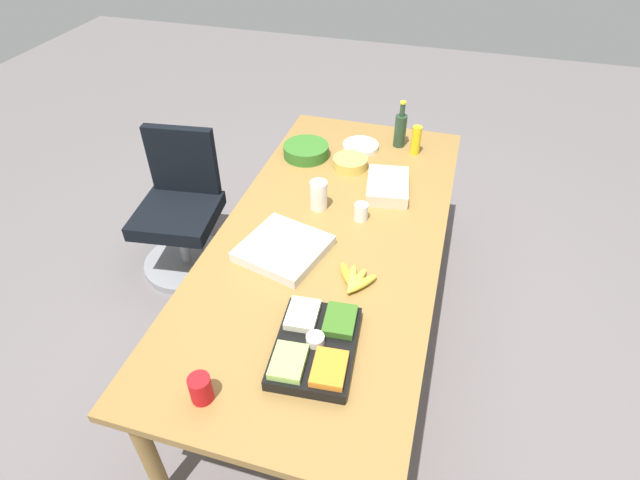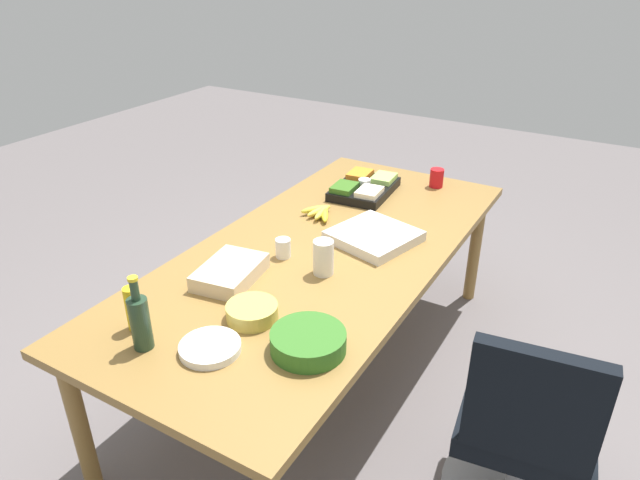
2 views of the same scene
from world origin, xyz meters
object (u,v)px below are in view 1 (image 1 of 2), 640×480
at_px(salad_bowl, 306,151).
at_px(paper_plate_stack, 361,146).
at_px(paper_cup, 361,212).
at_px(mustard_bottle, 416,140).
at_px(banana_bunch, 354,280).
at_px(conference_table, 331,242).
at_px(mayo_jar, 319,195).
at_px(veggie_tray, 315,345).
at_px(sheet_cake, 388,186).
at_px(wine_bottle, 400,129).
at_px(red_solo_cup, 201,389).
at_px(pizza_box, 284,248).
at_px(office_chair, 182,219).
at_px(chip_bowl, 350,163).

bearing_deg(salad_bowl, paper_plate_stack, -58.49).
height_order(paper_cup, salad_bowl, paper_cup).
relative_size(paper_plate_stack, mustard_bottle, 1.25).
bearing_deg(banana_bunch, mustard_bottle, -4.53).
bearing_deg(banana_bunch, conference_table, 31.10).
distance_m(paper_cup, mayo_jar, 0.24).
height_order(veggie_tray, sheet_cake, veggie_tray).
relative_size(wine_bottle, sheet_cake, 0.91).
bearing_deg(banana_bunch, wine_bottle, 0.58).
distance_m(red_solo_cup, pizza_box, 0.82).
distance_m(banana_bunch, paper_cup, 0.47).
bearing_deg(mayo_jar, paper_plate_stack, -6.44).
distance_m(office_chair, sheet_cake, 1.34).
height_order(paper_cup, mayo_jar, mayo_jar).
bearing_deg(sheet_cake, paper_plate_stack, 29.89).
bearing_deg(wine_bottle, sheet_cake, -177.54).
relative_size(wine_bottle, chip_bowl, 1.45).
xyz_separation_m(banana_bunch, wine_bottle, (1.27, 0.01, 0.09)).
distance_m(paper_cup, wine_bottle, 0.81).
relative_size(red_solo_cup, sheet_cake, 0.34).
bearing_deg(paper_cup, salad_bowl, 41.00).
xyz_separation_m(office_chair, mustard_bottle, (0.56, -1.36, 0.48)).
bearing_deg(paper_plate_stack, pizza_box, 172.85).
xyz_separation_m(banana_bunch, chip_bowl, (0.93, 0.24, 0.01)).
xyz_separation_m(red_solo_cup, paper_plate_stack, (1.88, -0.15, -0.04)).
distance_m(conference_table, mustard_bottle, 0.95).
relative_size(paper_plate_stack, sheet_cake, 0.69).
distance_m(banana_bunch, veggie_tray, 0.40).
bearing_deg(wine_bottle, mayo_jar, 158.96).
bearing_deg(mustard_bottle, office_chair, 112.40).
xyz_separation_m(conference_table, sheet_cake, (0.43, -0.20, 0.10)).
bearing_deg(wine_bottle, office_chair, 116.63).
bearing_deg(banana_bunch, sheet_cake, -0.74).
distance_m(banana_bunch, red_solo_cup, 0.80).
bearing_deg(sheet_cake, veggie_tray, 176.51).
height_order(paper_cup, pizza_box, paper_cup).
distance_m(red_solo_cup, chip_bowl, 1.65).
distance_m(salad_bowl, mustard_bottle, 0.66).
height_order(banana_bunch, veggie_tray, veggie_tray).
bearing_deg(veggie_tray, wine_bottle, -1.62).
height_order(paper_cup, mustard_bottle, mustard_bottle).
distance_m(banana_bunch, paper_plate_stack, 1.19).
distance_m(office_chair, salad_bowl, 0.91).
xyz_separation_m(wine_bottle, chip_bowl, (-0.34, 0.23, -0.08)).
height_order(paper_cup, red_solo_cup, red_solo_cup).
bearing_deg(chip_bowl, paper_cup, -160.18).
xyz_separation_m(veggie_tray, pizza_box, (0.51, 0.31, -0.01)).
relative_size(office_chair, red_solo_cup, 8.26).
bearing_deg(paper_cup, mayo_jar, 81.46).
bearing_deg(veggie_tray, mustard_bottle, -5.54).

